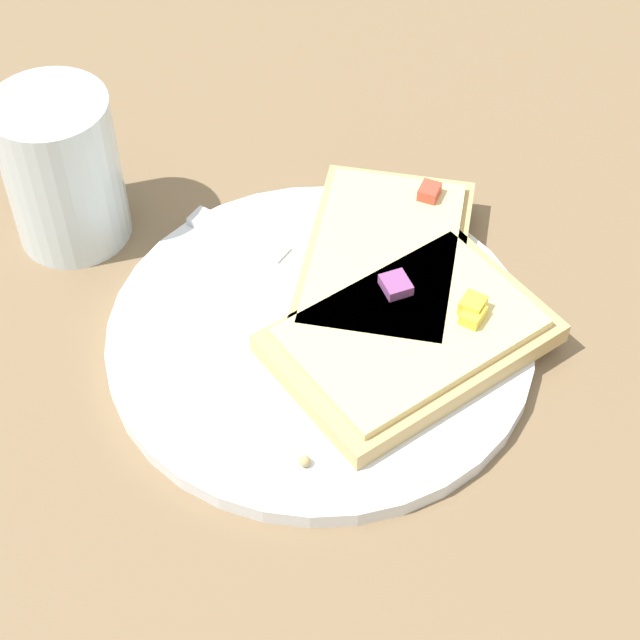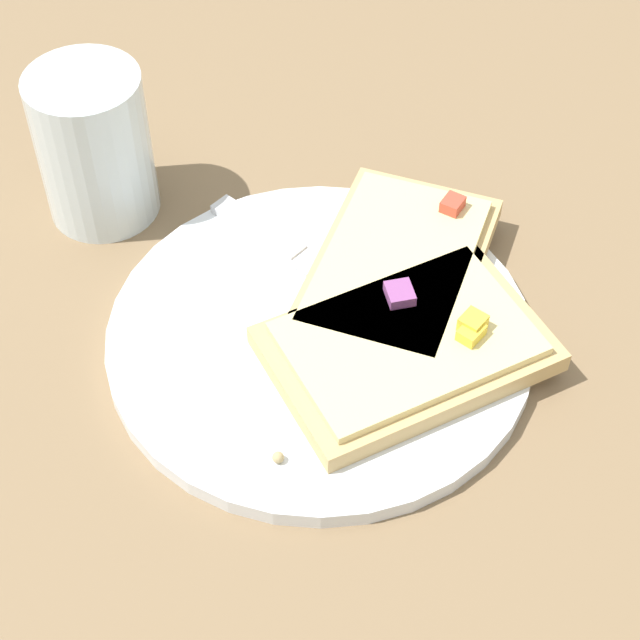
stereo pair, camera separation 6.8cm
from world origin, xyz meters
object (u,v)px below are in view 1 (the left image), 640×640
Objects in this scene: fork at (279,352)px; drinking_glass at (62,170)px; plate at (320,336)px; knife at (295,263)px; pizza_slice_corner at (385,260)px; pizza_slice_main at (411,335)px.

drinking_glass is at bearing 169.12° from fork.
plate is 2.45× the size of drinking_glass.
pizza_slice_corner reaches higher than knife.
pizza_slice_main reaches higher than pizza_slice_corner.
plate is 1.65× the size of fork.
knife is at bearing -83.43° from pizza_slice_corner.
knife is (-0.03, -0.07, 0.00)m from fork.
pizza_slice_corner reaches higher than fork.
pizza_slice_main is at bearing 147.44° from plate.
plate is 0.07m from pizza_slice_corner.
pizza_slice_main is (-0.08, 0.02, 0.01)m from fork.
pizza_slice_corner reaches higher than plate.
pizza_slice_main reaches higher than fork.
plate is at bearing 66.38° from fork.
plate is 0.03m from fork.
fork is 0.10m from pizza_slice_corner.
knife is at bearing -93.74° from plate.
plate is 1.43× the size of pizza_slice_main.
fork is 0.08m from pizza_slice_main.
drinking_glass is (0.18, -0.19, 0.03)m from pizza_slice_main.
pizza_slice_main is (-0.05, 0.03, 0.02)m from plate.
knife is (-0.00, -0.06, 0.01)m from plate.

